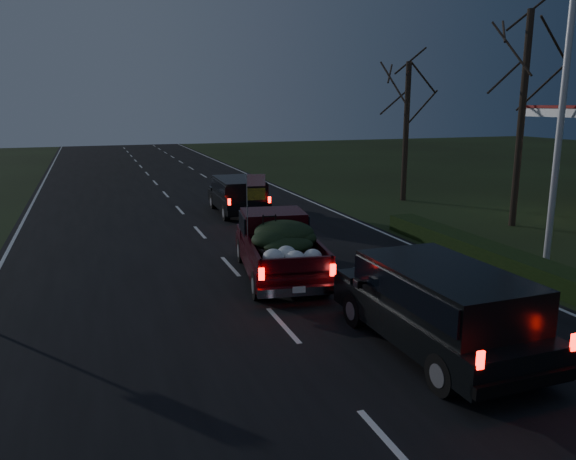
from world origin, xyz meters
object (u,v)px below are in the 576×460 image
object	(u,v)px
pickup_truck	(278,243)
rear_suv	(440,301)
light_pole	(564,85)
lead_suv	(238,192)

from	to	relation	value
pickup_truck	rear_suv	bearing A→B (deg)	-68.12
light_pole	rear_suv	world-z (taller)	light_pole
rear_suv	pickup_truck	bearing A→B (deg)	102.37
lead_suv	rear_suv	size ratio (longest dim) A/B	0.91
lead_suv	rear_suv	xyz separation A→B (m)	(0.11, -15.61, 0.10)
rear_suv	light_pole	bearing A→B (deg)	31.09
light_pole	pickup_truck	world-z (taller)	light_pole
pickup_truck	rear_suv	distance (m)	6.12
light_pole	lead_suv	size ratio (longest dim) A/B	1.96
pickup_truck	rear_suv	xyz separation A→B (m)	(1.41, -5.95, 0.10)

